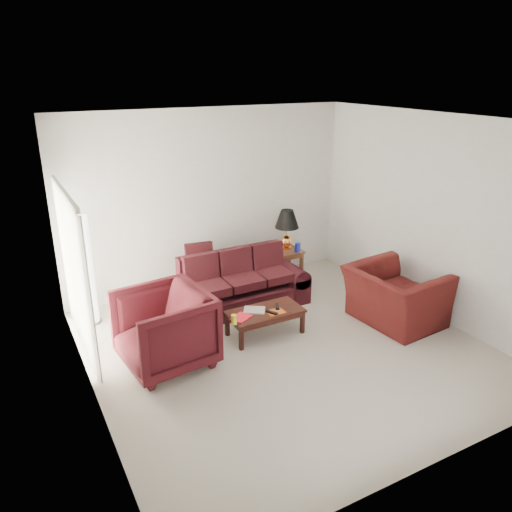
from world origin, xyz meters
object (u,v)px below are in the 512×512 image
at_px(floor_lamp, 85,270).
at_px(armchair_left, 164,329).
at_px(end_table, 285,264).
at_px(coffee_table, 265,322).
at_px(sofa, 241,282).
at_px(armchair_right, 395,296).

relative_size(floor_lamp, armchair_left, 1.54).
xyz_separation_m(end_table, coffee_table, (-1.29, -1.58, -0.09)).
bearing_deg(floor_lamp, end_table, 0.76).
relative_size(armchair_left, coffee_table, 1.03).
bearing_deg(coffee_table, armchair_left, -170.51).
distance_m(end_table, armchair_left, 3.23).
height_order(sofa, armchair_right, sofa).
distance_m(sofa, end_table, 1.37).
xyz_separation_m(armchair_left, armchair_right, (3.36, -0.51, -0.08)).
xyz_separation_m(end_table, floor_lamp, (-3.40, -0.04, 0.56)).
distance_m(sofa, armchair_left, 1.87).
bearing_deg(coffee_table, sofa, 91.76).
relative_size(armchair_right, coffee_table, 1.20).
relative_size(sofa, coffee_table, 1.97).
bearing_deg(coffee_table, floor_lamp, 151.10).
xyz_separation_m(floor_lamp, armchair_right, (3.99, -2.10, -0.42)).
bearing_deg(coffee_table, armchair_right, -9.91).
bearing_deg(armchair_right, floor_lamp, 57.56).
bearing_deg(floor_lamp, coffee_table, -35.92).
distance_m(end_table, floor_lamp, 3.45).
height_order(floor_lamp, armchair_left, floor_lamp).
bearing_deg(floor_lamp, armchair_right, -27.79).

